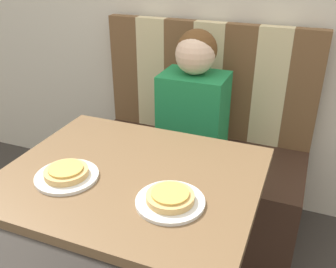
% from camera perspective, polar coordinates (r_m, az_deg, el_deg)
% --- Properties ---
extents(booth_seat, '(1.21, 0.58, 0.45)m').
position_cam_1_polar(booth_seat, '(2.19, 3.51, -7.82)').
color(booth_seat, '#382319').
rests_on(booth_seat, ground_plane).
extents(booth_backrest, '(1.21, 0.06, 0.66)m').
position_cam_1_polar(booth_backrest, '(2.16, 6.12, 8.06)').
color(booth_backrest, brown).
rests_on(booth_backrest, booth_seat).
extents(dining_table, '(0.90, 0.74, 0.74)m').
position_cam_1_polar(dining_table, '(1.41, -5.48, -9.47)').
color(dining_table, brown).
rests_on(dining_table, ground_plane).
extents(person, '(0.33, 0.25, 0.66)m').
position_cam_1_polar(person, '(1.94, 4.00, 5.66)').
color(person, '#1E8447').
rests_on(person, booth_seat).
extents(plate_left, '(0.22, 0.22, 0.01)m').
position_cam_1_polar(plate_left, '(1.36, -15.15, -6.26)').
color(plate_left, white).
rests_on(plate_left, dining_table).
extents(plate_right, '(0.22, 0.22, 0.01)m').
position_cam_1_polar(plate_right, '(1.20, 0.34, -10.27)').
color(plate_right, white).
rests_on(plate_right, dining_table).
extents(pizza_left, '(0.15, 0.15, 0.03)m').
position_cam_1_polar(pizza_left, '(1.35, -15.25, -5.56)').
color(pizza_left, tan).
rests_on(pizza_left, plate_left).
extents(pizza_right, '(0.15, 0.15, 0.03)m').
position_cam_1_polar(pizza_right, '(1.19, 0.35, -9.51)').
color(pizza_right, tan).
rests_on(pizza_right, plate_right).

